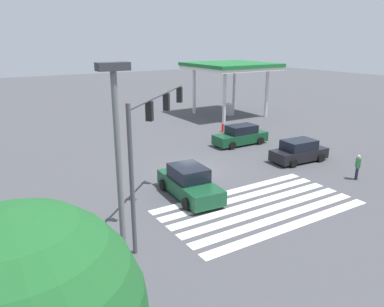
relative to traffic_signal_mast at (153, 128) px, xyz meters
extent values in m
plane|color=#47474C|center=(5.39, 5.39, -4.67)|extent=(149.02, 149.02, 0.00)
cube|color=silver|center=(5.39, -3.71, -4.67)|extent=(10.42, 0.60, 0.01)
cube|color=silver|center=(5.39, -2.76, -4.67)|extent=(10.42, 0.60, 0.01)
cube|color=silver|center=(5.39, -1.81, -4.67)|extent=(10.42, 0.60, 0.01)
cube|color=silver|center=(5.39, -0.86, -4.67)|extent=(10.42, 0.60, 0.01)
cube|color=silver|center=(5.39, 0.09, -4.67)|extent=(10.42, 0.60, 0.01)
cube|color=silver|center=(5.39, 1.04, -4.67)|extent=(10.42, 0.60, 0.01)
cylinder|color=#47474C|center=(-1.94, -1.94, -1.57)|extent=(0.18, 0.18, 6.21)
cylinder|color=#47474C|center=(0.77, 0.77, 1.29)|extent=(5.52, 5.52, 0.12)
cube|color=black|center=(-0.31, -0.31, 0.82)|extent=(0.40, 0.40, 0.84)
sphere|color=red|center=(-0.20, -0.20, 0.82)|extent=(0.16, 0.16, 0.16)
cube|color=black|center=(1.45, 1.45, 0.82)|extent=(0.40, 0.40, 0.84)
sphere|color=gold|center=(1.56, 1.56, 0.82)|extent=(0.16, 0.16, 0.16)
cube|color=black|center=(3.22, 3.22, 0.82)|extent=(0.40, 0.40, 0.84)
sphere|color=green|center=(3.33, 3.33, 0.82)|extent=(0.16, 0.16, 0.16)
cube|color=#144728|center=(12.18, 8.68, -4.11)|extent=(4.69, 1.74, 0.78)
cube|color=black|center=(12.27, 8.68, -3.38)|extent=(2.46, 1.53, 0.68)
cylinder|color=black|center=(10.72, 7.87, -4.36)|extent=(0.63, 0.23, 0.63)
cylinder|color=black|center=(10.75, 9.56, -4.36)|extent=(0.63, 0.23, 0.63)
cylinder|color=black|center=(13.60, 7.81, -4.36)|extent=(0.63, 0.23, 0.63)
cylinder|color=black|center=(13.64, 9.50, -4.36)|extent=(0.63, 0.23, 0.63)
cube|color=#144728|center=(3.00, 1.82, -4.09)|extent=(2.23, 4.95, 0.80)
cube|color=black|center=(3.00, 1.94, -3.32)|extent=(1.85, 2.31, 0.75)
cylinder|color=black|center=(3.84, 0.26, -4.35)|extent=(0.27, 0.66, 0.65)
cylinder|color=black|center=(1.93, 0.40, -4.35)|extent=(0.27, 0.66, 0.65)
cylinder|color=black|center=(4.06, 3.24, -4.35)|extent=(0.27, 0.66, 0.65)
cylinder|color=black|center=(2.15, 3.39, -4.35)|extent=(0.27, 0.66, 0.65)
cube|color=black|center=(12.93, 2.99, -4.14)|extent=(4.26, 1.98, 0.73)
cube|color=black|center=(12.87, 2.99, -3.43)|extent=(2.42, 1.69, 0.68)
cylinder|color=black|center=(14.27, 3.78, -4.37)|extent=(0.62, 0.26, 0.61)
cylinder|color=black|center=(14.16, 2.02, -4.37)|extent=(0.62, 0.26, 0.61)
cylinder|color=black|center=(11.70, 3.95, -4.37)|extent=(0.62, 0.26, 0.61)
cylinder|color=black|center=(11.59, 2.19, -4.37)|extent=(0.62, 0.26, 0.61)
cube|color=silver|center=(19.06, 19.22, 0.67)|extent=(8.35, 8.35, 0.35)
cube|color=#196B2D|center=(19.06, 19.22, 1.02)|extent=(8.52, 8.52, 0.36)
cube|color=#B2B2B7|center=(19.06, 19.22, -4.02)|extent=(0.70, 1.10, 1.30)
cylinder|color=silver|center=(16.13, 16.29, -2.09)|extent=(0.36, 0.36, 5.17)
cylinder|color=silver|center=(21.98, 16.29, -2.09)|extent=(0.36, 0.36, 5.17)
cylinder|color=silver|center=(16.13, 22.14, -2.09)|extent=(0.36, 0.36, 5.17)
cylinder|color=silver|center=(21.98, 22.14, -2.09)|extent=(0.36, 0.36, 5.17)
cylinder|color=#232842|center=(13.18, -1.55, -4.28)|extent=(0.14, 0.14, 0.78)
cylinder|color=#232842|center=(13.29, -1.43, -4.28)|extent=(0.14, 0.14, 0.78)
cube|color=#337A42|center=(13.23, -1.49, -3.58)|extent=(0.40, 0.42, 0.62)
sphere|color=beige|center=(13.23, -1.49, -3.17)|extent=(0.21, 0.21, 0.21)
cylinder|color=slate|center=(-3.86, -5.82, -0.81)|extent=(0.16, 0.16, 7.72)
cube|color=#333338|center=(-3.86, -5.82, 3.15)|extent=(0.80, 0.36, 0.20)
cylinder|color=red|center=(13.52, 12.96, -4.32)|extent=(0.22, 0.22, 0.70)
sphere|color=red|center=(13.52, 12.96, -3.91)|extent=(0.20, 0.20, 0.20)
camera|label=1|loc=(-7.12, -14.67, 3.79)|focal=35.00mm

